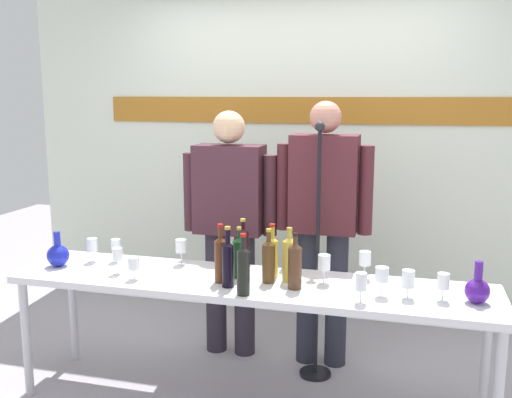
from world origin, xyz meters
The scene contains 27 objects.
back_wall centered at (0.00, 1.50, 1.50)m, with size 4.53×0.11×3.00m.
display_table centered at (0.00, 0.00, 0.68)m, with size 2.69×0.59×0.74m.
decanter_blue_left centered at (-1.18, -0.04, 0.81)m, with size 0.13×0.13×0.21m.
decanter_blue_right centered at (1.19, -0.04, 0.81)m, with size 0.12×0.12×0.21m.
presenter_left centered at (-0.31, 0.64, 0.96)m, with size 0.65×0.22×1.66m.
presenter_right centered at (0.31, 0.64, 0.99)m, with size 0.61×0.22×1.72m.
wine_bottle_0 centered at (0.27, -0.06, 0.87)m, with size 0.07×0.07×0.30m.
wine_bottle_1 centered at (-0.14, -0.06, 0.88)m, with size 0.07×0.07×0.33m.
wine_bottle_2 centered at (0.11, 0.00, 0.87)m, with size 0.07×0.07×0.30m.
wine_bottle_3 centered at (0.22, 0.05, 0.88)m, with size 0.08×0.08×0.30m.
wine_bottle_4 centered at (-0.07, 0.04, 0.87)m, with size 0.07×0.07×0.29m.
wine_bottle_5 centered at (0.04, -0.23, 0.88)m, with size 0.07×0.07×0.32m.
wine_bottle_6 centered at (-0.09, 0.19, 0.88)m, with size 0.07×0.07×0.31m.
wine_bottle_7 centered at (-0.08, -0.13, 0.88)m, with size 0.06×0.06×0.33m.
wine_bottle_8 centered at (0.11, 0.11, 0.87)m, with size 0.07×0.07×0.31m.
wine_glass_left_0 centered at (-1.03, 0.10, 0.85)m, with size 0.06×0.06×0.15m.
wine_glass_left_1 centered at (-0.76, -0.07, 0.85)m, with size 0.06×0.06×0.15m.
wine_glass_left_2 centered at (-0.48, 0.19, 0.85)m, with size 0.07×0.07×0.16m.
wine_glass_left_3 centered at (-0.62, -0.15, 0.83)m, with size 0.06×0.06×0.13m.
wine_glass_left_4 centered at (-0.89, 0.14, 0.84)m, with size 0.06×0.06×0.14m.
wine_glass_right_0 centered at (0.62, 0.20, 0.86)m, with size 0.07×0.07×0.16m.
wine_glass_right_1 centered at (0.72, -0.07, 0.85)m, with size 0.07×0.07×0.15m.
wine_glass_right_2 centered at (1.02, -0.05, 0.84)m, with size 0.06×0.06×0.14m.
wine_glass_right_3 centered at (0.85, -0.07, 0.84)m, with size 0.06×0.06×0.15m.
wine_glass_right_4 centered at (0.63, -0.19, 0.85)m, with size 0.06×0.06×0.16m.
wine_glass_right_5 centered at (0.41, 0.06, 0.86)m, with size 0.07×0.07×0.16m.
microphone_stand centered at (0.31, 0.44, 0.54)m, with size 0.20×0.20×1.60m.
Camera 1 is at (0.84, -2.95, 1.76)m, focal length 40.51 mm.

